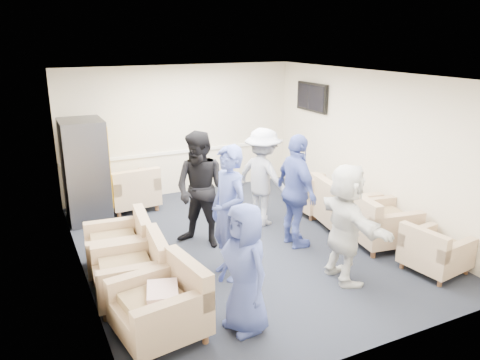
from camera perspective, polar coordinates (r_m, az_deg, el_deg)
name	(u,v)px	position (r m, az deg, el deg)	size (l,w,h in m)	color
floor	(244,244)	(7.72, 0.53, -7.80)	(6.00, 6.00, 0.00)	black
ceiling	(245,76)	(7.01, 0.59, 12.60)	(6.00, 6.00, 0.00)	silver
back_wall	(181,130)	(9.96, -7.19, 6.01)	(5.00, 0.02, 2.70)	beige
front_wall	(378,236)	(4.90, 16.46, -6.55)	(5.00, 0.02, 2.70)	beige
left_wall	(76,186)	(6.58, -19.35, -0.71)	(0.02, 6.00, 2.70)	beige
right_wall	(371,148)	(8.62, 15.64, 3.76)	(0.02, 6.00, 2.70)	beige
chair_rail	(182,151)	(10.03, -7.05, 3.47)	(4.98, 0.04, 0.06)	white
tv	(312,97)	(9.86, 8.75, 9.94)	(0.10, 1.00, 0.58)	black
armchair_left_near	(164,307)	(5.47, -9.20, -15.07)	(1.04, 1.04, 0.73)	tan
armchair_left_mid	(135,274)	(6.23, -12.64, -11.12)	(0.96, 0.96, 0.71)	tan
armchair_left_far	(122,247)	(7.00, -14.16, -7.94)	(0.97, 0.97, 0.70)	tan
armchair_right_near	(433,253)	(7.28, 22.51, -8.19)	(0.86, 0.86, 0.61)	tan
armchair_right_midnear	(379,224)	(7.86, 16.54, -5.20)	(1.04, 1.04, 0.73)	tan
armchair_right_midfar	(341,206)	(8.49, 12.18, -3.06)	(1.09, 1.09, 0.76)	tan
armchair_right_far	(314,195)	(9.06, 8.95, -1.85)	(0.85, 0.85, 0.68)	tan
armchair_corner	(132,191)	(9.32, -12.99, -1.34)	(0.98, 0.98, 0.74)	tan
vending_machine	(86,171)	(8.86, -18.31, 1.07)	(0.76, 0.88, 1.86)	#4E4F56
backpack	(166,262)	(6.63, -9.07, -9.79)	(0.37, 0.31, 0.54)	black
pillow	(163,293)	(5.36, -9.41, -13.49)	(0.44, 0.34, 0.13)	#F3DDD3
person_front_left	(245,268)	(5.33, 0.59, -10.74)	(0.75, 0.49, 1.53)	#4455A5
person_mid_left	(229,213)	(6.40, -1.38, -4.04)	(0.69, 0.45, 1.89)	#4455A5
person_back_left	(201,190)	(7.38, -4.72, -1.24)	(0.91, 0.71, 1.87)	black
person_back_right	(263,177)	(8.25, 2.81, 0.35)	(1.13, 0.65, 1.74)	silver
person_mid_right	(296,192)	(7.40, 6.89, -1.41)	(1.07, 0.45, 1.83)	#4455A5
person_front_right	(346,223)	(6.50, 12.78, -5.19)	(1.55, 0.49, 1.67)	silver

